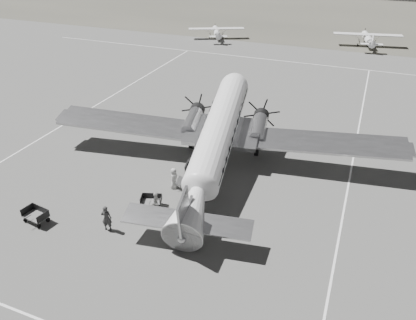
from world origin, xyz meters
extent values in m
plane|color=slate|center=(0.00, 0.00, 0.00)|extent=(260.00, 260.00, 0.00)
cube|color=white|center=(12.00, 0.00, 0.01)|extent=(0.15, 80.00, 0.01)
cube|color=white|center=(-18.00, 10.00, 0.01)|extent=(0.15, 60.00, 0.01)
cube|color=white|center=(0.00, 40.00, 0.01)|extent=(90.00, 0.15, 0.01)
cube|color=#58564A|center=(0.00, 95.00, 0.00)|extent=(260.00, 90.00, 0.01)
imported|color=#2C2C2C|center=(-3.39, -6.08, 1.00)|extent=(0.84, 0.67, 2.01)
imported|color=#A8A8A6|center=(-1.17, -2.87, 0.83)|extent=(0.92, 1.00, 1.66)
imported|color=#B7B7B5|center=(-1.37, 0.50, 0.91)|extent=(0.59, 0.89, 1.81)
camera|label=1|loc=(11.62, -24.39, 18.71)|focal=35.00mm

